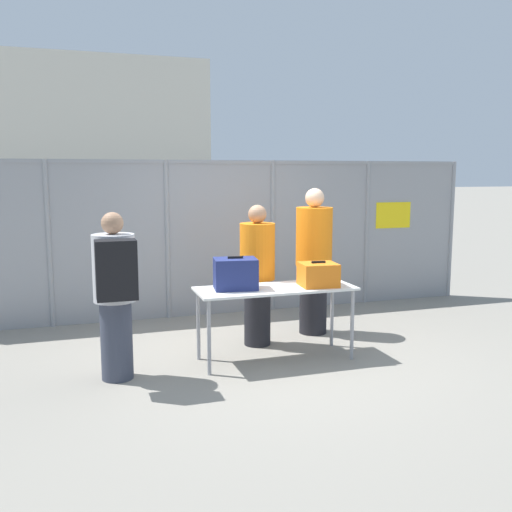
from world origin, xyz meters
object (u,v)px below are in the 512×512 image
at_px(suitcase_orange, 318,275).
at_px(utility_trailer, 298,259).
at_px(inspection_table, 275,294).
at_px(security_worker_near, 257,273).
at_px(suitcase_navy, 235,274).
at_px(security_worker_far, 314,259).
at_px(traveler_hooded, 115,290).

distance_m(suitcase_orange, utility_trailer, 4.42).
height_order(inspection_table, suitcase_orange, suitcase_orange).
bearing_deg(inspection_table, suitcase_orange, -8.30).
xyz_separation_m(suitcase_orange, security_worker_near, (-0.48, 0.64, -0.07)).
bearing_deg(utility_trailer, suitcase_navy, -120.14).
height_order(suitcase_navy, utility_trailer, suitcase_navy).
bearing_deg(security_worker_near, suitcase_navy, 53.14).
bearing_deg(inspection_table, security_worker_far, 45.90).
relative_size(suitcase_orange, traveler_hooded, 0.25).
xyz_separation_m(inspection_table, traveler_hooded, (-1.67, -0.12, 0.18)).
xyz_separation_m(suitcase_navy, traveler_hooded, (-1.24, -0.18, -0.06)).
relative_size(inspection_table, security_worker_far, 0.94).
relative_size(suitcase_orange, utility_trailer, 0.10).
relative_size(inspection_table, suitcase_navy, 3.53).
height_order(suitcase_navy, security_worker_far, security_worker_far).
xyz_separation_m(suitcase_orange, utility_trailer, (1.45, 4.15, -0.51)).
xyz_separation_m(inspection_table, suitcase_navy, (-0.43, 0.06, 0.24)).
relative_size(suitcase_orange, security_worker_far, 0.23).
xyz_separation_m(inspection_table, suitcase_orange, (0.46, -0.07, 0.20)).
distance_m(inspection_table, utility_trailer, 4.52).
bearing_deg(utility_trailer, suitcase_orange, -109.21).
bearing_deg(traveler_hooded, suitcase_navy, 9.84).
distance_m(inspection_table, security_worker_near, 0.59).
relative_size(suitcase_navy, suitcase_orange, 1.16).
distance_m(inspection_table, suitcase_orange, 0.51).
xyz_separation_m(inspection_table, utility_trailer, (1.91, 4.08, -0.31)).
xyz_separation_m(suitcase_navy, security_worker_far, (1.23, 0.78, -0.02)).
xyz_separation_m(traveler_hooded, security_worker_near, (1.65, 0.70, -0.05)).
bearing_deg(suitcase_orange, traveler_hooded, -178.47).
relative_size(security_worker_near, utility_trailer, 0.40).
distance_m(security_worker_far, utility_trailer, 3.47).
height_order(suitcase_navy, security_worker_near, security_worker_near).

